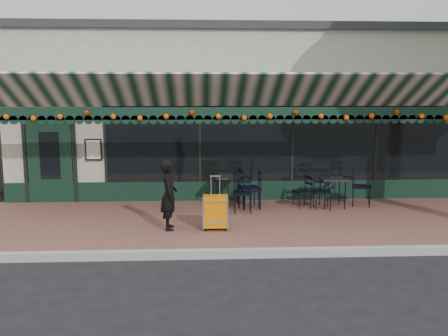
{
  "coord_description": "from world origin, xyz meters",
  "views": [
    {
      "loc": [
        -0.98,
        -8.15,
        2.84
      ],
      "look_at": [
        -0.5,
        1.6,
        1.36
      ],
      "focal_mm": 38.0,
      "sensor_mm": 36.0,
      "label": 1
    }
  ],
  "objects_px": {
    "chair_a_left": "(302,192)",
    "chair_a_front": "(322,192)",
    "chair_b_left": "(252,190)",
    "chair_b_right": "(249,188)",
    "cafe_table_b": "(228,179)",
    "suitcase": "(215,212)",
    "cafe_table_a": "(333,181)",
    "chair_b_front": "(243,193)",
    "chair_a_right": "(362,187)",
    "woman": "(169,195)"
  },
  "relations": [
    {
      "from": "chair_a_left",
      "to": "chair_b_left",
      "type": "height_order",
      "value": "chair_b_left"
    },
    {
      "from": "chair_b_left",
      "to": "chair_b_front",
      "type": "relative_size",
      "value": 1.01
    },
    {
      "from": "chair_a_right",
      "to": "chair_a_front",
      "type": "xyz_separation_m",
      "value": [
        -1.05,
        -0.28,
        -0.06
      ]
    },
    {
      "from": "chair_a_left",
      "to": "chair_a_front",
      "type": "height_order",
      "value": "chair_a_front"
    },
    {
      "from": "woman",
      "to": "cafe_table_b",
      "type": "relative_size",
      "value": 1.89
    },
    {
      "from": "chair_a_right",
      "to": "chair_b_front",
      "type": "relative_size",
      "value": 1.05
    },
    {
      "from": "chair_a_left",
      "to": "chair_b_front",
      "type": "xyz_separation_m",
      "value": [
        -1.49,
        -0.41,
        0.06
      ]
    },
    {
      "from": "chair_a_front",
      "to": "chair_a_right",
      "type": "bearing_deg",
      "value": 19.69
    },
    {
      "from": "suitcase",
      "to": "cafe_table_a",
      "type": "bearing_deg",
      "value": 34.17
    },
    {
      "from": "woman",
      "to": "chair_a_left",
      "type": "distance_m",
      "value": 3.58
    },
    {
      "from": "chair_a_left",
      "to": "chair_b_right",
      "type": "bearing_deg",
      "value": -108.93
    },
    {
      "from": "chair_b_right",
      "to": "cafe_table_b",
      "type": "bearing_deg",
      "value": 55.56
    },
    {
      "from": "chair_a_front",
      "to": "chair_b_left",
      "type": "height_order",
      "value": "chair_b_left"
    },
    {
      "from": "chair_a_left",
      "to": "chair_a_front",
      "type": "xyz_separation_m",
      "value": [
        0.45,
        -0.18,
        0.03
      ]
    },
    {
      "from": "chair_b_front",
      "to": "woman",
      "type": "bearing_deg",
      "value": -137.52
    },
    {
      "from": "suitcase",
      "to": "chair_b_left",
      "type": "distance_m",
      "value": 2.06
    },
    {
      "from": "chair_a_front",
      "to": "woman",
      "type": "bearing_deg",
      "value": -151.62
    },
    {
      "from": "chair_b_right",
      "to": "cafe_table_a",
      "type": "bearing_deg",
      "value": -102.76
    },
    {
      "from": "chair_a_left",
      "to": "chair_b_right",
      "type": "distance_m",
      "value": 1.29
    },
    {
      "from": "chair_b_left",
      "to": "chair_b_front",
      "type": "distance_m",
      "value": 0.47
    },
    {
      "from": "suitcase",
      "to": "chair_b_right",
      "type": "distance_m",
      "value": 2.1
    },
    {
      "from": "chair_a_right",
      "to": "chair_b_right",
      "type": "bearing_deg",
      "value": 109.71
    },
    {
      "from": "chair_b_front",
      "to": "cafe_table_b",
      "type": "bearing_deg",
      "value": 117.37
    },
    {
      "from": "cafe_table_b",
      "to": "chair_b_right",
      "type": "bearing_deg",
      "value": -22.76
    },
    {
      "from": "woman",
      "to": "cafe_table_b",
      "type": "bearing_deg",
      "value": -37.31
    },
    {
      "from": "chair_b_right",
      "to": "chair_b_front",
      "type": "bearing_deg",
      "value": 144.4
    },
    {
      "from": "chair_b_left",
      "to": "chair_a_left",
      "type": "bearing_deg",
      "value": 89.85
    },
    {
      "from": "suitcase",
      "to": "chair_b_right",
      "type": "height_order",
      "value": "suitcase"
    },
    {
      "from": "suitcase",
      "to": "cafe_table_a",
      "type": "relative_size",
      "value": 1.55
    },
    {
      "from": "woman",
      "to": "chair_b_front",
      "type": "bearing_deg",
      "value": -54.53
    },
    {
      "from": "cafe_table_b",
      "to": "chair_a_left",
      "type": "height_order",
      "value": "chair_a_left"
    },
    {
      "from": "suitcase",
      "to": "chair_a_right",
      "type": "relative_size",
      "value": 1.17
    },
    {
      "from": "chair_b_left",
      "to": "cafe_table_b",
      "type": "bearing_deg",
      "value": -117.49
    },
    {
      "from": "chair_b_left",
      "to": "suitcase",
      "type": "bearing_deg",
      "value": -27.86
    },
    {
      "from": "cafe_table_a",
      "to": "chair_b_right",
      "type": "height_order",
      "value": "chair_b_right"
    },
    {
      "from": "cafe_table_b",
      "to": "chair_a_front",
      "type": "bearing_deg",
      "value": -11.26
    },
    {
      "from": "cafe_table_b",
      "to": "chair_a_right",
      "type": "distance_m",
      "value": 3.31
    },
    {
      "from": "cafe_table_b",
      "to": "chair_a_front",
      "type": "relative_size",
      "value": 0.9
    },
    {
      "from": "cafe_table_a",
      "to": "chair_b_right",
      "type": "bearing_deg",
      "value": 178.92
    },
    {
      "from": "cafe_table_a",
      "to": "chair_b_right",
      "type": "distance_m",
      "value": 2.04
    },
    {
      "from": "chair_a_right",
      "to": "chair_a_front",
      "type": "relative_size",
      "value": 1.14
    },
    {
      "from": "woman",
      "to": "chair_b_front",
      "type": "distance_m",
      "value": 2.12
    },
    {
      "from": "chair_b_right",
      "to": "chair_a_right",
      "type": "bearing_deg",
      "value": -100.64
    },
    {
      "from": "woman",
      "to": "chair_b_left",
      "type": "relative_size",
      "value": 1.57
    },
    {
      "from": "woman",
      "to": "chair_a_right",
      "type": "bearing_deg",
      "value": -72.28
    },
    {
      "from": "woman",
      "to": "suitcase",
      "type": "xyz_separation_m",
      "value": [
        0.94,
        -0.1,
        -0.34
      ]
    },
    {
      "from": "woman",
      "to": "chair_b_left",
      "type": "bearing_deg",
      "value": -51.38
    },
    {
      "from": "woman",
      "to": "cafe_table_a",
      "type": "relative_size",
      "value": 1.99
    },
    {
      "from": "chair_a_left",
      "to": "woman",
      "type": "bearing_deg",
      "value": -77.38
    },
    {
      "from": "chair_b_right",
      "to": "chair_b_front",
      "type": "xyz_separation_m",
      "value": [
        -0.2,
        -0.46,
        -0.03
      ]
    }
  ]
}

